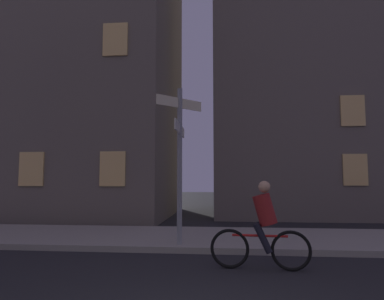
% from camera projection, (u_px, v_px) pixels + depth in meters
% --- Properties ---
extents(sidewalk_kerb, '(40.00, 3.23, 0.14)m').
position_uv_depth(sidewalk_kerb, '(217.00, 238.00, 8.88)').
color(sidewalk_kerb, gray).
rests_on(sidewalk_kerb, ground_plane).
extents(signpost, '(0.97, 1.61, 3.67)m').
position_uv_depth(signpost, '(180.00, 151.00, 7.91)').
color(signpost, gray).
rests_on(signpost, sidewalk_kerb).
extents(cyclist, '(1.82, 0.36, 1.61)m').
position_uv_depth(cyclist, '(262.00, 228.00, 6.10)').
color(cyclist, black).
rests_on(cyclist, ground_plane).
extents(building_left_block, '(11.78, 7.31, 12.22)m').
position_uv_depth(building_left_block, '(50.00, 85.00, 15.88)').
color(building_left_block, '#6B6056').
rests_on(building_left_block, ground_plane).
extents(building_right_block, '(10.73, 7.46, 14.37)m').
position_uv_depth(building_right_block, '(322.00, 69.00, 16.79)').
color(building_right_block, '#6B6056').
rests_on(building_right_block, ground_plane).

